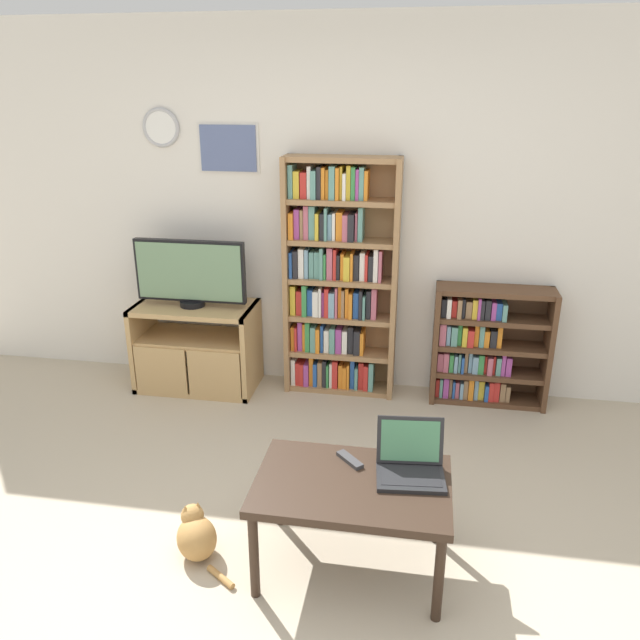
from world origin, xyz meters
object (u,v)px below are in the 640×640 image
Objects in this scene: tv_stand at (196,347)px; coffee_table at (352,492)px; laptop at (410,462)px; bookshelf_tall at (336,282)px; cat at (196,535)px; bookshelf_short at (483,347)px; remote_near_laptop at (350,460)px; television at (190,273)px.

tv_stand reaches higher than coffee_table.
bookshelf_tall is at bearing 103.34° from laptop.
tv_stand reaches higher than cat.
tv_stand is at bearing 129.00° from coffee_table.
remote_near_laptop is at bearing -113.66° from bookshelf_short.
remote_near_laptop reaches higher than coffee_table.
coffee_table is at bearing -50.90° from television.
laptop is (0.60, -1.74, -0.29)m from bookshelf_tall.
cat is at bearing -28.30° from remote_near_laptop.
bookshelf_tall is 1.86m from laptop.
laptop is 0.29m from remote_near_laptop.
tv_stand is 2.31× the size of cat.
cat is (0.63, -1.74, -0.21)m from tv_stand.
bookshelf_tall reaches higher than bookshelf_short.
bookshelf_tall is at bearing 179.48° from bookshelf_short.
tv_stand is at bearing -176.05° from bookshelf_short.
cat is (-0.72, -0.20, -0.37)m from remote_near_laptop.
television reaches higher than cat.
bookshelf_short reaches higher than coffee_table.
cat is (-1.45, -1.88, -0.30)m from bookshelf_short.
coffee_table is 2.67× the size of laptop.
tv_stand is at bearing -92.92° from remote_near_laptop.
television is 2.09m from remote_near_laptop.
remote_near_laptop reaches higher than cat.
remote_near_laptop is 0.38× the size of cat.
coffee_table is (1.37, -1.69, 0.10)m from tv_stand.
bookshelf_short is (2.08, 0.14, -0.48)m from television.
bookshelf_tall is 2.00× the size of bookshelf_short.
laptop is 0.86× the size of cat.
tv_stand is 2.28m from laptop.
bookshelf_short is at bearing 69.61° from laptop.
cat is at bearing -70.23° from tv_stand.
tv_stand is 2.05m from remote_near_laptop.
bookshelf_tall is at bearing 100.66° from coffee_table.
television reaches higher than tv_stand.
bookshelf_tall is 1.13m from bookshelf_short.
cat is at bearing -127.65° from bookshelf_short.
tv_stand is 2.08m from bookshelf_short.
coffee_table is at bearing -162.24° from laptop.
coffee_table is 0.30m from laptop.
bookshelf_tall is 1.94× the size of coffee_table.
television is at bearing -92.82° from remote_near_laptop.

